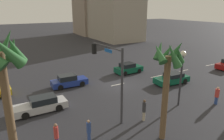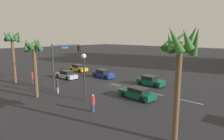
{
  "view_description": "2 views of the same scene",
  "coord_description": "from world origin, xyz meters",
  "views": [
    {
      "loc": [
        12.89,
        20.51,
        9.14
      ],
      "look_at": [
        0.99,
        0.37,
        2.12
      ],
      "focal_mm": 33.83,
      "sensor_mm": 36.0,
      "label": 1
    },
    {
      "loc": [
        -19.12,
        21.44,
        7.26
      ],
      "look_at": [
        1.21,
        -0.47,
        2.09
      ],
      "focal_mm": 31.46,
      "sensor_mm": 36.0,
      "label": 2
    }
  ],
  "objects": [
    {
      "name": "lane_stripe_0",
      "position": [
        -18.0,
        0.0,
        0.01
      ],
      "size": [
        2.22,
        0.14,
        0.01
      ],
      "primitive_type": "cube",
      "color": "silver",
      "rests_on": "ground_plane"
    },
    {
      "name": "car_5",
      "position": [
        5.27,
        -2.52,
        0.65
      ],
      "size": [
        4.28,
        1.9,
        1.43
      ],
      "color": "navy",
      "rests_on": "ground_plane"
    },
    {
      "name": "pedestrian_2",
      "position": [
        -5.47,
        9.45,
        0.93
      ],
      "size": [
        0.53,
        0.53,
        1.79
      ],
      "color": "#2D478C",
      "rests_on": "ground_plane"
    },
    {
      "name": "lane_stripe_3",
      "position": [
        -0.03,
        0.0,
        0.01
      ],
      "size": [
        1.87,
        0.14,
        0.01
      ],
      "primitive_type": "cube",
      "color": "silver",
      "rests_on": "ground_plane"
    },
    {
      "name": "traffic_signal",
      "position": [
        4.49,
        6.1,
        4.24
      ],
      "size": [
        0.39,
        4.94,
        6.26
      ],
      "color": "#38383D",
      "rests_on": "ground_plane"
    },
    {
      "name": "lane_stripe_1",
      "position": [
        -11.33,
        0.0,
        0.01
      ],
      "size": [
        2.58,
        0.14,
        0.01
      ],
      "primitive_type": "cube",
      "color": "silver",
      "rests_on": "ground_plane"
    },
    {
      "name": "lane_stripe_2",
      "position": [
        -6.58,
        0.0,
        0.01
      ],
      "size": [
        2.53,
        0.14,
        0.01
      ],
      "primitive_type": "cube",
      "color": "silver",
      "rests_on": "ground_plane"
    },
    {
      "name": "ground_plane",
      "position": [
        0.0,
        0.0,
        0.0
      ],
      "size": [
        220.0,
        220.0,
        0.0
      ],
      "primitive_type": "plane",
      "color": "#28282D"
    },
    {
      "name": "car_2",
      "position": [
        -3.93,
        -3.34,
        0.67
      ],
      "size": [
        4.02,
        2.01,
        1.45
      ],
      "color": "#0F5138",
      "rests_on": "ground_plane"
    },
    {
      "name": "palm_tree_0",
      "position": [
        2.97,
        10.94,
        5.33
      ],
      "size": [
        2.19,
        2.28,
        7.14
      ],
      "color": "brown",
      "rests_on": "ground_plane"
    },
    {
      "name": "streetlamp",
      "position": [
        -2.13,
        7.73,
        3.83
      ],
      "size": [
        0.56,
        0.56,
        5.37
      ],
      "color": "#2D2D33",
      "rests_on": "ground_plane"
    },
    {
      "name": "pedestrian_3",
      "position": [
        2.6,
        8.3,
        1.02
      ],
      "size": [
        0.44,
        0.44,
        1.89
      ],
      "color": "#B2A58C",
      "rests_on": "ground_plane"
    },
    {
      "name": "car_0",
      "position": [
        9.58,
        2.27,
        0.63
      ],
      "size": [
        4.66,
        1.81,
        1.37
      ],
      "color": "#B7B7BC",
      "rests_on": "ground_plane"
    },
    {
      "name": "car_3",
      "position": [
        -6.08,
        3.02,
        0.62
      ],
      "size": [
        4.54,
        2.08,
        1.32
      ],
      "color": "#0F5138",
      "rests_on": "ground_plane"
    },
    {
      "name": "building_2",
      "position": [
        -19.32,
        -33.1,
        10.74
      ],
      "size": [
        10.55,
        17.56,
        21.49
      ],
      "primitive_type": "cube",
      "rotation": [
        0.0,
        0.0,
        -0.01
      ],
      "color": "#9E9384",
      "rests_on": "ground_plane"
    },
    {
      "name": "pedestrian_1",
      "position": [
        7.72,
        8.55,
        0.87
      ],
      "size": [
        0.43,
        0.43,
        1.65
      ],
      "color": "#2D478C",
      "rests_on": "ground_plane"
    },
    {
      "name": "palm_tree_2",
      "position": [
        12.53,
        9.72,
        6.32
      ],
      "size": [
        2.52,
        2.76,
        8.28
      ],
      "color": "brown",
      "rests_on": "ground_plane"
    },
    {
      "name": "pedestrian_0",
      "position": [
        9.9,
        8.18,
        0.99
      ],
      "size": [
        0.33,
        0.33,
        1.85
      ],
      "color": "#59266B",
      "rests_on": "ground_plane"
    }
  ]
}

